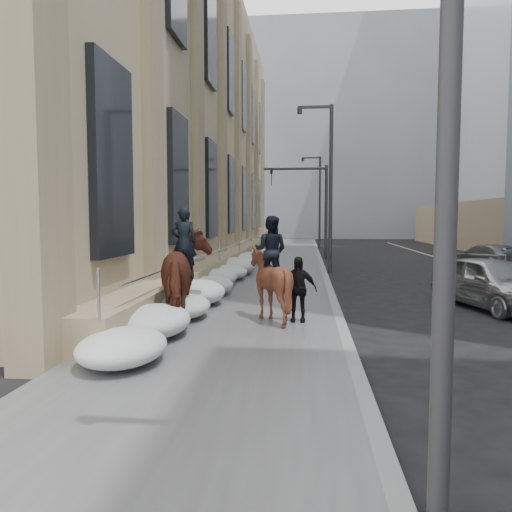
{
  "coord_description": "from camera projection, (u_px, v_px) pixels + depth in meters",
  "views": [
    {
      "loc": [
        1.77,
        -10.22,
        2.65
      ],
      "look_at": [
        0.51,
        2.2,
        1.7
      ],
      "focal_mm": 35.0,
      "sensor_mm": 36.0,
      "label": 1
    }
  ],
  "objects": [
    {
      "name": "traffic_signal",
      "position": [
        312.0,
        197.0,
        31.83
      ],
      "size": [
        4.1,
        0.22,
        6.0
      ],
      "color": "#2D2D30",
      "rests_on": "ground"
    },
    {
      "name": "bg_building_far",
      "position": [
        259.0,
        173.0,
        81.78
      ],
      "size": [
        24.0,
        12.0,
        20.0
      ],
      "primitive_type": "cube",
      "color": "gray",
      "rests_on": "ground"
    },
    {
      "name": "ground",
      "position": [
        222.0,
        344.0,
        10.51
      ],
      "size": [
        140.0,
        140.0,
        0.0
      ],
      "primitive_type": "plane",
      "color": "black",
      "rests_on": "ground"
    },
    {
      "name": "mounted_horse_right",
      "position": [
        269.0,
        278.0,
        12.29
      ],
      "size": [
        1.81,
        1.95,
        2.59
      ],
      "rotation": [
        0.0,
        0.0,
        2.93
      ],
      "color": "#432013",
      "rests_on": "sidewalk"
    },
    {
      "name": "car_silver",
      "position": [
        493.0,
        283.0,
        14.54
      ],
      "size": [
        2.94,
        4.86,
        1.55
      ],
      "primitive_type": "imported",
      "rotation": [
        0.0,
        0.0,
        0.26
      ],
      "color": "#95989C",
      "rests_on": "ground"
    },
    {
      "name": "car_grey",
      "position": [
        487.0,
        257.0,
        25.16
      ],
      "size": [
        3.27,
        5.0,
        1.35
      ],
      "primitive_type": "imported",
      "rotation": [
        0.0,
        0.0,
        3.47
      ],
      "color": "#575B5F",
      "rests_on": "ground"
    },
    {
      "name": "bg_building_mid",
      "position": [
        324.0,
        135.0,
        68.57
      ],
      "size": [
        30.0,
        12.0,
        28.0
      ],
      "primitive_type": "cube",
      "color": "slate",
      "rests_on": "ground"
    },
    {
      "name": "limestone_building",
      "position": [
        191.0,
        115.0,
        30.17
      ],
      "size": [
        6.1,
        44.0,
        18.0
      ],
      "color": "#9D8867",
      "rests_on": "ground"
    },
    {
      "name": "mounted_horse_left",
      "position": [
        188.0,
        274.0,
        12.02
      ],
      "size": [
        1.76,
        2.88,
        2.79
      ],
      "rotation": [
        0.0,
        0.0,
        3.35
      ],
      "color": "#431E14",
      "rests_on": "sidewalk"
    },
    {
      "name": "sidewalk",
      "position": [
        263.0,
        281.0,
        20.43
      ],
      "size": [
        5.0,
        80.0,
        0.12
      ],
      "primitive_type": "cube",
      "color": "#49494B",
      "rests_on": "ground"
    },
    {
      "name": "streetlight_far",
      "position": [
        318.0,
        196.0,
        43.62
      ],
      "size": [
        1.71,
        0.24,
        8.0
      ],
      "color": "#2D2D30",
      "rests_on": "ground"
    },
    {
      "name": "streetlight_mid",
      "position": [
        327.0,
        178.0,
        23.78
      ],
      "size": [
        1.71,
        0.24,
        8.0
      ],
      "color": "#2D2D30",
      "rests_on": "ground"
    },
    {
      "name": "curb",
      "position": [
        327.0,
        282.0,
        20.17
      ],
      "size": [
        0.24,
        80.0,
        0.12
      ],
      "primitive_type": "cube",
      "color": "slate",
      "rests_on": "ground"
    },
    {
      "name": "pedestrian",
      "position": [
        298.0,
        289.0,
        12.18
      ],
      "size": [
        0.95,
        0.42,
        1.6
      ],
      "primitive_type": "imported",
      "rotation": [
        0.0,
        0.0,
        -0.03
      ],
      "color": "black",
      "rests_on": "sidewalk"
    },
    {
      "name": "snow_bank",
      "position": [
        221.0,
        276.0,
        18.67
      ],
      "size": [
        1.7,
        18.1,
        0.76
      ],
      "color": "silver",
      "rests_on": "sidewalk"
    }
  ]
}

